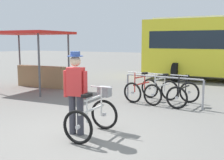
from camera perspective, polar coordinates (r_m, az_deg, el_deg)
The scene contains 8 objects.
ground_plane at distance 5.84m, azimuth -7.90°, elevation -11.32°, with size 80.00×80.00×0.00m, color slate.
bike_rack_rail at distance 8.55m, azimuth 10.42°, elevation -0.80°, with size 2.50×0.27×0.88m.
racked_bike_red at distance 9.08m, azimuth 6.11°, elevation -1.92°, with size 0.87×1.23×0.98m.
racked_bike_white at distance 8.80m, azimuth 10.19°, elevation -2.33°, with size 0.89×1.21×0.97m.
racked_bike_black at distance 8.56m, azimuth 14.52°, elevation -2.75°, with size 0.79×1.17×0.97m.
featured_bicycle at distance 5.73m, azimuth -3.70°, elevation -7.00°, with size 0.67×1.17×0.97m.
person_with_featured_bike at distance 5.69m, azimuth -7.49°, elevation -1.96°, with size 0.52×0.32×1.72m.
market_stall at distance 11.64m, azimuth -15.84°, elevation 5.08°, with size 3.20×2.43×2.30m.
Camera 1 is at (3.24, -4.46, 1.92)m, focal length 44.24 mm.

